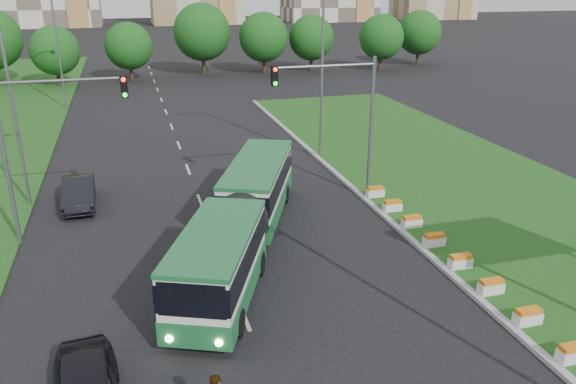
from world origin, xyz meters
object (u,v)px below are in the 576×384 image
object	(u,v)px
car_left_far	(79,192)
traffic_mast_left	(39,132)
traffic_mast_median	(344,107)
articulated_bus	(236,217)

from	to	relation	value
car_left_far	traffic_mast_left	bearing A→B (deg)	-103.27
traffic_mast_median	articulated_bus	bearing A→B (deg)	-146.56
traffic_mast_left	articulated_bus	distance (m)	9.70
articulated_bus	traffic_mast_left	bearing A→B (deg)	179.70
traffic_mast_median	articulated_bus	xyz separation A→B (m)	(-6.94, -4.58, -3.71)
articulated_bus	traffic_mast_median	bearing A→B (deg)	56.71
traffic_mast_median	traffic_mast_left	size ratio (longest dim) A/B	1.00
articulated_bus	car_left_far	distance (m)	10.78
car_left_far	articulated_bus	bearing A→B (deg)	-48.58
traffic_mast_median	traffic_mast_left	distance (m)	15.19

